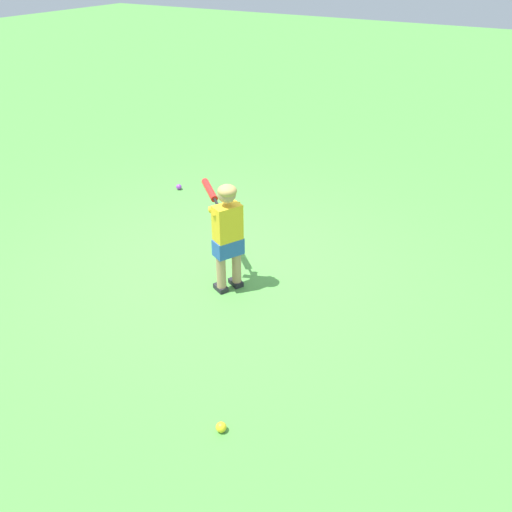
# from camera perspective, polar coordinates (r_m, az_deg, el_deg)

# --- Properties ---
(ground_plane) EXTENTS (40.00, 40.00, 0.00)m
(ground_plane) POSITION_cam_1_polar(r_m,az_deg,el_deg) (5.74, -3.63, -0.53)
(ground_plane) COLOR #519942
(child_batter) EXTENTS (0.57, 0.67, 1.08)m
(child_batter) POSITION_cam_1_polar(r_m,az_deg,el_deg) (5.00, -3.12, 3.03)
(child_batter) COLOR #232328
(child_batter) RESTS_ON ground
(play_ball_behind_batter) EXTENTS (0.07, 0.07, 0.07)m
(play_ball_behind_batter) POSITION_cam_1_polar(r_m,az_deg,el_deg) (7.49, -8.07, 7.17)
(play_ball_behind_batter) COLOR purple
(play_ball_behind_batter) RESTS_ON ground
(play_ball_far_right) EXTENTS (0.07, 0.07, 0.07)m
(play_ball_far_right) POSITION_cam_1_polar(r_m,az_deg,el_deg) (3.91, -3.67, -17.44)
(play_ball_far_right) COLOR yellow
(play_ball_far_right) RESTS_ON ground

